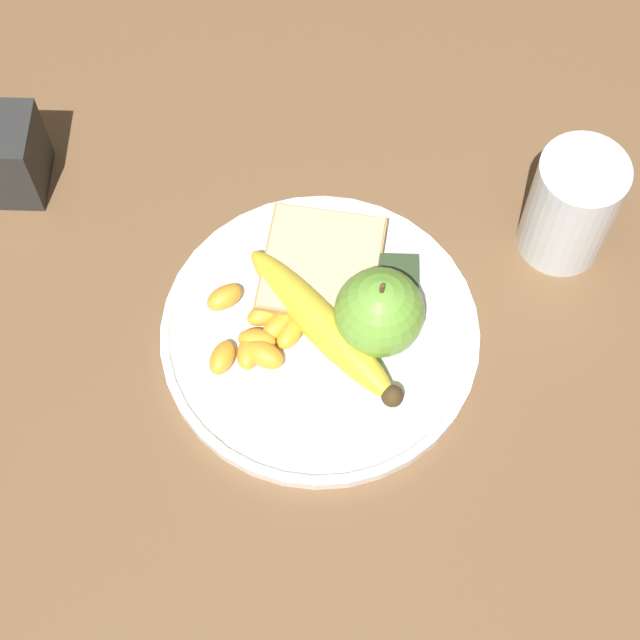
{
  "coord_description": "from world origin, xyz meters",
  "views": [
    {
      "loc": [
        -0.37,
        -0.01,
        0.79
      ],
      "look_at": [
        0.0,
        0.0,
        0.03
      ],
      "focal_mm": 60.0,
      "sensor_mm": 36.0,
      "label": 1
    }
  ],
  "objects_px": {
    "fork": "(334,338)",
    "jam_packet": "(395,285)",
    "juice_glass": "(571,209)",
    "banana": "(327,328)",
    "apple": "(379,316)",
    "plate": "(320,333)",
    "bread_slice": "(316,267)",
    "condiment_caddy": "(4,155)"
  },
  "relations": [
    {
      "from": "apple",
      "to": "fork",
      "type": "bearing_deg",
      "value": 96.74
    },
    {
      "from": "banana",
      "to": "apple",
      "type": "bearing_deg",
      "value": -86.99
    },
    {
      "from": "apple",
      "to": "banana",
      "type": "relative_size",
      "value": 0.55
    },
    {
      "from": "fork",
      "to": "condiment_caddy",
      "type": "height_order",
      "value": "condiment_caddy"
    },
    {
      "from": "juice_glass",
      "to": "condiment_caddy",
      "type": "xyz_separation_m",
      "value": [
        0.05,
        0.48,
        -0.01
      ]
    },
    {
      "from": "apple",
      "to": "banana",
      "type": "xyz_separation_m",
      "value": [
        -0.0,
        0.04,
        -0.02
      ]
    },
    {
      "from": "fork",
      "to": "apple",
      "type": "bearing_deg",
      "value": -60.66
    },
    {
      "from": "juice_glass",
      "to": "jam_packet",
      "type": "bearing_deg",
      "value": 112.71
    },
    {
      "from": "jam_packet",
      "to": "plate",
      "type": "bearing_deg",
      "value": 122.67
    },
    {
      "from": "plate",
      "to": "apple",
      "type": "distance_m",
      "value": 0.06
    },
    {
      "from": "fork",
      "to": "jam_packet",
      "type": "relative_size",
      "value": 3.76
    },
    {
      "from": "plate",
      "to": "banana",
      "type": "xyz_separation_m",
      "value": [
        -0.01,
        -0.01,
        0.02
      ]
    },
    {
      "from": "banana",
      "to": "condiment_caddy",
      "type": "relative_size",
      "value": 1.89
    },
    {
      "from": "bread_slice",
      "to": "juice_glass",
      "type": "bearing_deg",
      "value": -77.76
    },
    {
      "from": "plate",
      "to": "bread_slice",
      "type": "distance_m",
      "value": 0.06
    },
    {
      "from": "banana",
      "to": "jam_packet",
      "type": "relative_size",
      "value": 3.21
    },
    {
      "from": "juice_glass",
      "to": "jam_packet",
      "type": "xyz_separation_m",
      "value": [
        -0.06,
        0.14,
        -0.03
      ]
    },
    {
      "from": "juice_glass",
      "to": "banana",
      "type": "relative_size",
      "value": 0.73
    },
    {
      "from": "plate",
      "to": "apple",
      "type": "relative_size",
      "value": 3.22
    },
    {
      "from": "fork",
      "to": "jam_packet",
      "type": "bearing_deg",
      "value": -24.38
    },
    {
      "from": "apple",
      "to": "banana",
      "type": "bearing_deg",
      "value": 93.01
    },
    {
      "from": "plate",
      "to": "fork",
      "type": "relative_size",
      "value": 1.5
    },
    {
      "from": "banana",
      "to": "jam_packet",
      "type": "bearing_deg",
      "value": -51.21
    },
    {
      "from": "juice_glass",
      "to": "fork",
      "type": "distance_m",
      "value": 0.22
    },
    {
      "from": "apple",
      "to": "bread_slice",
      "type": "distance_m",
      "value": 0.08
    },
    {
      "from": "apple",
      "to": "jam_packet",
      "type": "distance_m",
      "value": 0.05
    },
    {
      "from": "plate",
      "to": "banana",
      "type": "distance_m",
      "value": 0.02
    },
    {
      "from": "apple",
      "to": "condiment_caddy",
      "type": "relative_size",
      "value": 1.03
    },
    {
      "from": "apple",
      "to": "jam_packet",
      "type": "bearing_deg",
      "value": -18.17
    },
    {
      "from": "juice_glass",
      "to": "apple",
      "type": "distance_m",
      "value": 0.19
    },
    {
      "from": "plate",
      "to": "juice_glass",
      "type": "bearing_deg",
      "value": -64.15
    },
    {
      "from": "jam_packet",
      "to": "banana",
      "type": "bearing_deg",
      "value": 128.79
    },
    {
      "from": "banana",
      "to": "bread_slice",
      "type": "relative_size",
      "value": 1.32
    },
    {
      "from": "apple",
      "to": "fork",
      "type": "xyz_separation_m",
      "value": [
        -0.0,
        0.04,
        -0.03
      ]
    },
    {
      "from": "juice_glass",
      "to": "condiment_caddy",
      "type": "bearing_deg",
      "value": 84.28
    },
    {
      "from": "jam_packet",
      "to": "condiment_caddy",
      "type": "relative_size",
      "value": 0.59
    },
    {
      "from": "banana",
      "to": "fork",
      "type": "relative_size",
      "value": 0.85
    },
    {
      "from": "fork",
      "to": "jam_packet",
      "type": "xyz_separation_m",
      "value": [
        0.05,
        -0.05,
        0.01
      ]
    },
    {
      "from": "plate",
      "to": "jam_packet",
      "type": "relative_size",
      "value": 5.63
    },
    {
      "from": "plate",
      "to": "juice_glass",
      "type": "relative_size",
      "value": 2.41
    },
    {
      "from": "fork",
      "to": "banana",
      "type": "bearing_deg",
      "value": 91.76
    },
    {
      "from": "plate",
      "to": "juice_glass",
      "type": "distance_m",
      "value": 0.23
    }
  ]
}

